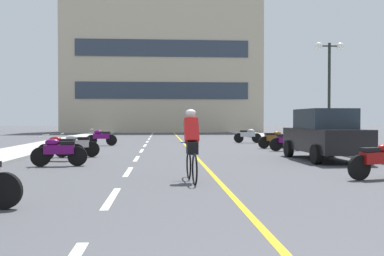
% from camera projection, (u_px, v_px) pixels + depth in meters
% --- Properties ---
extents(ground_plane, '(140.00, 140.00, 0.00)m').
position_uv_depth(ground_plane, '(182.00, 146.00, 23.06)').
color(ground_plane, '#47474C').
extents(curb_left, '(2.40, 72.00, 0.12)m').
position_uv_depth(curb_left, '(58.00, 143.00, 25.55)').
color(curb_left, '#A8A8A3').
rests_on(curb_left, ground).
extents(curb_right, '(2.40, 72.00, 0.12)m').
position_uv_depth(curb_right, '(297.00, 142.00, 26.56)').
color(curb_right, '#A8A8A3').
rests_on(curb_right, ground).
extents(lane_dash_1, '(0.14, 2.20, 0.01)m').
position_uv_depth(lane_dash_1, '(112.00, 198.00, 7.96)').
color(lane_dash_1, silver).
rests_on(lane_dash_1, ground).
extents(lane_dash_2, '(0.14, 2.20, 0.01)m').
position_uv_depth(lane_dash_2, '(128.00, 172.00, 11.95)').
color(lane_dash_2, silver).
rests_on(lane_dash_2, ground).
extents(lane_dash_3, '(0.14, 2.20, 0.01)m').
position_uv_depth(lane_dash_3, '(137.00, 159.00, 15.94)').
color(lane_dash_3, silver).
rests_on(lane_dash_3, ground).
extents(lane_dash_4, '(0.14, 2.20, 0.01)m').
position_uv_depth(lane_dash_4, '(142.00, 151.00, 19.93)').
color(lane_dash_4, silver).
rests_on(lane_dash_4, ground).
extents(lane_dash_5, '(0.14, 2.20, 0.01)m').
position_uv_depth(lane_dash_5, '(145.00, 145.00, 23.92)').
color(lane_dash_5, silver).
rests_on(lane_dash_5, ground).
extents(lane_dash_6, '(0.14, 2.20, 0.01)m').
position_uv_depth(lane_dash_6, '(147.00, 142.00, 27.91)').
color(lane_dash_6, silver).
rests_on(lane_dash_6, ground).
extents(lane_dash_7, '(0.14, 2.20, 0.01)m').
position_uv_depth(lane_dash_7, '(149.00, 139.00, 31.90)').
color(lane_dash_7, silver).
rests_on(lane_dash_7, ground).
extents(lane_dash_8, '(0.14, 2.20, 0.01)m').
position_uv_depth(lane_dash_8, '(151.00, 137.00, 35.89)').
color(lane_dash_8, silver).
rests_on(lane_dash_8, ground).
extents(lane_dash_9, '(0.14, 2.20, 0.01)m').
position_uv_depth(lane_dash_9, '(152.00, 135.00, 39.88)').
color(lane_dash_9, silver).
rests_on(lane_dash_9, ground).
extents(lane_dash_10, '(0.14, 2.20, 0.01)m').
position_uv_depth(lane_dash_10, '(153.00, 134.00, 43.87)').
color(lane_dash_10, silver).
rests_on(lane_dash_10, ground).
extents(lane_dash_11, '(0.14, 2.20, 0.01)m').
position_uv_depth(lane_dash_11, '(153.00, 132.00, 47.86)').
color(lane_dash_11, silver).
rests_on(lane_dash_11, ground).
extents(centre_line_yellow, '(0.12, 66.00, 0.01)m').
position_uv_depth(centre_line_yellow, '(184.00, 143.00, 26.07)').
color(centre_line_yellow, gold).
rests_on(centre_line_yellow, ground).
extents(office_building, '(22.24, 6.98, 15.24)m').
position_uv_depth(office_building, '(163.00, 66.00, 50.20)').
color(office_building, '#BCAD93').
rests_on(office_building, ground).
extents(street_lamp_mid, '(1.46, 0.36, 5.20)m').
position_uv_depth(street_lamp_mid, '(329.00, 70.00, 21.78)').
color(street_lamp_mid, black).
rests_on(street_lamp_mid, curb_right).
extents(parked_car_near, '(2.01, 4.24, 1.82)m').
position_uv_depth(parked_car_near, '(324.00, 134.00, 15.37)').
color(parked_car_near, black).
rests_on(parked_car_near, ground).
extents(motorcycle_2, '(1.67, 0.69, 0.92)m').
position_uv_depth(motorcycle_2, '(378.00, 160.00, 10.46)').
color(motorcycle_2, black).
rests_on(motorcycle_2, ground).
extents(motorcycle_3, '(1.70, 0.60, 0.92)m').
position_uv_depth(motorcycle_3, '(59.00, 151.00, 13.34)').
color(motorcycle_3, black).
rests_on(motorcycle_3, ground).
extents(motorcycle_4, '(1.70, 0.60, 0.92)m').
position_uv_depth(motorcycle_4, '(61.00, 147.00, 15.04)').
color(motorcycle_4, black).
rests_on(motorcycle_4, ground).
extents(motorcycle_5, '(1.70, 0.60, 0.92)m').
position_uv_depth(motorcycle_5, '(77.00, 145.00, 16.53)').
color(motorcycle_5, black).
rests_on(motorcycle_5, ground).
extents(motorcycle_6, '(1.69, 0.62, 0.92)m').
position_uv_depth(motorcycle_6, '(287.00, 141.00, 19.84)').
color(motorcycle_6, black).
rests_on(motorcycle_6, ground).
extents(motorcycle_7, '(1.67, 0.69, 0.92)m').
position_uv_depth(motorcycle_7, '(274.00, 139.00, 21.62)').
color(motorcycle_7, black).
rests_on(motorcycle_7, ground).
extents(motorcycle_8, '(1.70, 0.60, 0.92)m').
position_uv_depth(motorcycle_8, '(101.00, 137.00, 23.80)').
color(motorcycle_8, black).
rests_on(motorcycle_8, ground).
extents(motorcycle_9, '(1.70, 0.60, 0.92)m').
position_uv_depth(motorcycle_9, '(248.00, 135.00, 26.59)').
color(motorcycle_9, black).
rests_on(motorcycle_9, ground).
extents(cyclist_rider, '(0.42, 1.77, 1.71)m').
position_uv_depth(cyclist_rider, '(192.00, 143.00, 10.08)').
color(cyclist_rider, black).
rests_on(cyclist_rider, ground).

